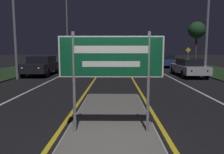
% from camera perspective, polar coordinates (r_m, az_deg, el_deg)
% --- Properties ---
extents(ground_plane, '(160.00, 160.00, 0.00)m').
position_cam_1_polar(ground_plane, '(4.81, -0.40, -18.15)').
color(ground_plane, black).
extents(median_island, '(2.27, 9.02, 0.10)m').
position_cam_1_polar(median_island, '(5.44, -0.23, -14.55)').
color(median_island, '#999993').
rests_on(median_island, ground_plane).
extents(verge_left, '(5.00, 100.00, 0.08)m').
position_cam_1_polar(verge_left, '(26.24, -20.64, 2.35)').
color(verge_left, '#1E3319').
rests_on(verge_left, ground_plane).
extents(verge_right, '(5.00, 100.00, 0.08)m').
position_cam_1_polar(verge_right, '(26.18, 21.90, 2.28)').
color(verge_right, '#1E3319').
rests_on(verge_right, ground_plane).
extents(centre_line_yellow_left, '(0.12, 70.00, 0.01)m').
position_cam_1_polar(centre_line_yellow_left, '(29.45, -1.94, 3.22)').
color(centre_line_yellow_left, gold).
rests_on(centre_line_yellow_left, ground_plane).
extents(centre_line_yellow_right, '(0.12, 70.00, 0.01)m').
position_cam_1_polar(centre_line_yellow_right, '(29.44, 3.22, 3.21)').
color(centre_line_yellow_right, gold).
rests_on(centre_line_yellow_right, ground_plane).
extents(lane_line_white_left, '(0.12, 70.00, 0.01)m').
position_cam_1_polar(lane_line_white_left, '(29.73, -7.49, 3.20)').
color(lane_line_white_left, silver).
rests_on(lane_line_white_left, ground_plane).
extents(lane_line_white_right, '(0.12, 70.00, 0.01)m').
position_cam_1_polar(lane_line_white_right, '(29.70, 8.78, 3.17)').
color(lane_line_white_right, silver).
rests_on(lane_line_white_right, ground_plane).
extents(edge_line_white_left, '(0.10, 70.00, 0.01)m').
position_cam_1_polar(edge_line_white_left, '(30.31, -13.12, 3.15)').
color(edge_line_white_left, silver).
rests_on(edge_line_white_left, ground_plane).
extents(edge_line_white_right, '(0.10, 70.00, 0.01)m').
position_cam_1_polar(edge_line_white_right, '(30.26, 14.42, 3.11)').
color(edge_line_white_right, silver).
rests_on(edge_line_white_right, ground_plane).
extents(highway_sign, '(2.43, 0.07, 2.37)m').
position_cam_1_polar(highway_sign, '(5.06, -0.25, 4.21)').
color(highway_sign, gray).
rests_on(highway_sign, median_island).
extents(streetlight_left_far, '(0.63, 0.63, 10.32)m').
position_cam_1_polar(streetlight_left_far, '(29.88, -11.78, 16.89)').
color(streetlight_left_far, gray).
rests_on(streetlight_left_far, ground_plane).
extents(car_receding_0, '(1.86, 4.57, 1.36)m').
position_cam_1_polar(car_receding_0, '(17.67, 19.43, 2.46)').
color(car_receding_0, '#B7B7BC').
rests_on(car_receding_0, ground_plane).
extents(car_receding_1, '(1.93, 4.24, 1.42)m').
position_cam_1_polar(car_receding_1, '(26.13, 13.74, 4.16)').
color(car_receding_1, navy).
rests_on(car_receding_1, ground_plane).
extents(car_receding_2, '(1.89, 4.14, 1.41)m').
position_cam_1_polar(car_receding_2, '(35.86, 9.98, 5.01)').
color(car_receding_2, '#4C514C').
rests_on(car_receding_2, ground_plane).
extents(car_approaching_0, '(2.04, 4.55, 1.53)m').
position_cam_1_polar(car_approaching_0, '(18.35, -17.98, 2.96)').
color(car_approaching_0, black).
rests_on(car_approaching_0, ground_plane).
extents(car_approaching_1, '(2.03, 4.57, 1.45)m').
position_cam_1_polar(car_approaching_1, '(27.80, -11.17, 4.42)').
color(car_approaching_1, navy).
rests_on(car_approaching_1, ground_plane).
extents(warning_sign, '(0.60, 0.06, 2.21)m').
position_cam_1_polar(warning_sign, '(26.10, 19.24, 5.42)').
color(warning_sign, gray).
rests_on(warning_sign, verge_right).
extents(roadside_palm_right, '(2.10, 2.10, 5.45)m').
position_cam_1_polar(roadside_palm_right, '(30.19, 21.25, 11.24)').
color(roadside_palm_right, '#4C3823').
rests_on(roadside_palm_right, verge_right).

